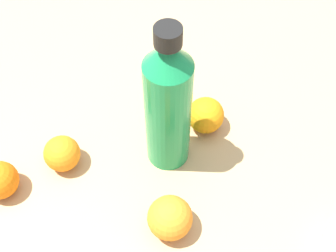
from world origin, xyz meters
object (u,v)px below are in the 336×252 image
at_px(orange_3, 62,154).
at_px(orange_2, 170,218).
at_px(orange_0, 206,115).
at_px(water_bottle, 168,105).

bearing_deg(orange_3, orange_2, 52.77).
relative_size(orange_0, orange_2, 0.94).
height_order(orange_2, orange_3, orange_2).
bearing_deg(orange_0, orange_2, -22.41).
bearing_deg(water_bottle, orange_3, 146.62).
relative_size(orange_0, orange_3, 1.07).
height_order(water_bottle, orange_2, water_bottle).
relative_size(water_bottle, orange_0, 4.42).
relative_size(orange_2, orange_3, 1.14).
xyz_separation_m(orange_2, orange_3, (-0.13, -0.17, -0.00)).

